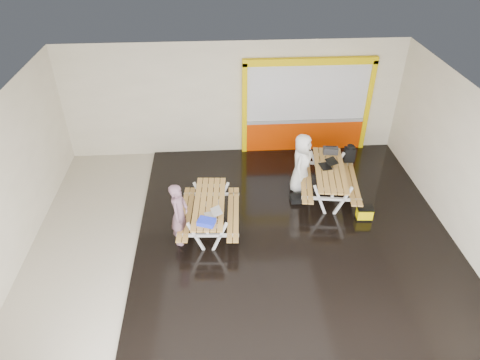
{
  "coord_description": "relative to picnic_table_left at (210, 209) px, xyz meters",
  "views": [
    {
      "loc": [
        -0.57,
        -7.84,
        7.05
      ],
      "look_at": [
        0.0,
        0.9,
        1.0
      ],
      "focal_mm": 32.27,
      "sensor_mm": 36.0,
      "label": 1
    }
  ],
  "objects": [
    {
      "name": "laptop_left",
      "position": [
        0.08,
        -0.52,
        0.24
      ],
      "size": [
        0.44,
        0.41,
        0.16
      ],
      "color": "silver",
      "rests_on": "picnic_table_left"
    },
    {
      "name": "backpack",
      "position": [
        3.95,
        2.03,
        0.17
      ],
      "size": [
        0.32,
        0.22,
        0.51
      ],
      "color": "black",
      "rests_on": "picnic_table_right"
    },
    {
      "name": "kiosk",
      "position": [
        2.97,
        3.66,
        0.81
      ],
      "size": [
        3.88,
        0.16,
        3.0
      ],
      "color": "#CE3400",
      "rests_on": "room"
    },
    {
      "name": "room",
      "position": [
        0.77,
        -0.28,
        1.12
      ],
      "size": [
        10.02,
        8.02,
        3.52
      ],
      "color": "beige",
      "rests_on": "ground"
    },
    {
      "name": "picnic_table_right",
      "position": [
        3.18,
        1.17,
        0.04
      ],
      "size": [
        1.78,
        2.38,
        0.88
      ],
      "color": "#AF8240",
      "rests_on": "deck"
    },
    {
      "name": "fluke_bag",
      "position": [
        3.87,
        0.08,
        -0.41
      ],
      "size": [
        0.42,
        0.29,
        0.34
      ],
      "color": "black",
      "rests_on": "deck"
    },
    {
      "name": "laptop_right",
      "position": [
        3.13,
        1.3,
        0.3
      ],
      "size": [
        0.47,
        0.43,
        0.18
      ],
      "color": "black",
      "rests_on": "picnic_table_right"
    },
    {
      "name": "person_right",
      "position": [
        2.46,
        1.43,
        0.28
      ],
      "size": [
        0.83,
        0.97,
        1.67
      ],
      "primitive_type": "imported",
      "rotation": [
        0.0,
        0.0,
        1.13
      ],
      "color": "white",
      "rests_on": "deck"
    },
    {
      "name": "deck",
      "position": [
        2.02,
        -0.28,
        -0.6
      ],
      "size": [
        7.5,
        7.98,
        0.05
      ],
      "primitive_type": "cube",
      "color": "black",
      "rests_on": "room"
    },
    {
      "name": "person_left",
      "position": [
        -0.68,
        -0.45,
        0.23
      ],
      "size": [
        0.52,
        0.66,
        1.59
      ],
      "primitive_type": "imported",
      "rotation": [
        0.0,
        0.0,
        1.29
      ],
      "color": "#755363",
      "rests_on": "deck"
    },
    {
      "name": "dark_case",
      "position": [
        2.34,
        0.92,
        -0.5
      ],
      "size": [
        0.42,
        0.32,
        0.15
      ],
      "primitive_type": "cube",
      "rotation": [
        0.0,
        0.0,
        0.04
      ],
      "color": "black",
      "rests_on": "deck"
    },
    {
      "name": "blue_pouch",
      "position": [
        -0.06,
        -0.78,
        0.25
      ],
      "size": [
        0.44,
        0.37,
        0.11
      ],
      "primitive_type": "cube",
      "rotation": [
        0.0,
        0.0,
        -0.35
      ],
      "color": "#1C2FDA",
      "rests_on": "picnic_table_left"
    },
    {
      "name": "toolbox",
      "position": [
        3.37,
        1.95,
        0.33
      ],
      "size": [
        0.42,
        0.25,
        0.23
      ],
      "color": "black",
      "rests_on": "picnic_table_right"
    },
    {
      "name": "picnic_table_left",
      "position": [
        0.0,
        0.0,
        0.0
      ],
      "size": [
        1.53,
        2.15,
        0.83
      ],
      "color": "#AF8240",
      "rests_on": "deck"
    }
  ]
}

